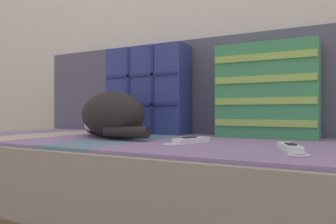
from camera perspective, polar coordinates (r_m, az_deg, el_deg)
couch at (r=1.27m, az=-0.87°, el=-13.23°), size 1.86×0.88×0.37m
sofa_backrest at (r=1.57m, az=5.83°, el=4.30°), size 1.82×0.14×0.43m
throw_pillow_quilted at (r=1.54m, az=-3.53°, el=3.76°), size 0.39×0.14×0.40m
throw_pillow_striped at (r=1.33m, az=16.80°, el=3.54°), size 0.38×0.14×0.36m
sleeping_cat at (r=1.31m, az=-10.06°, el=-0.64°), size 0.43×0.33×0.18m
game_remote_near at (r=1.04m, az=3.83°, el=-5.03°), size 0.10×0.19×0.02m
game_remote_far at (r=0.89m, az=20.52°, el=-5.93°), size 0.11×0.19×0.02m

